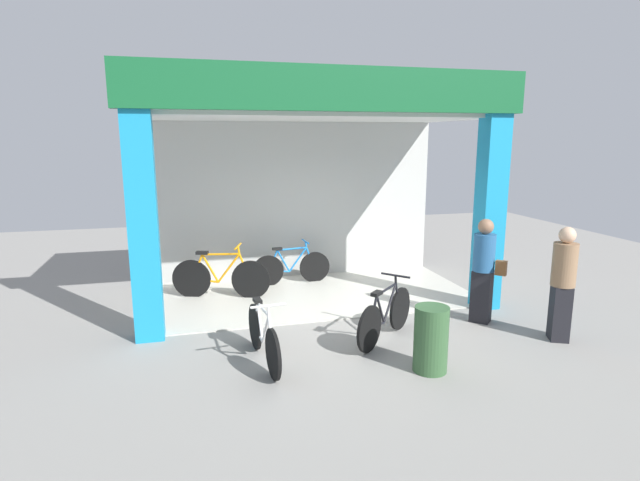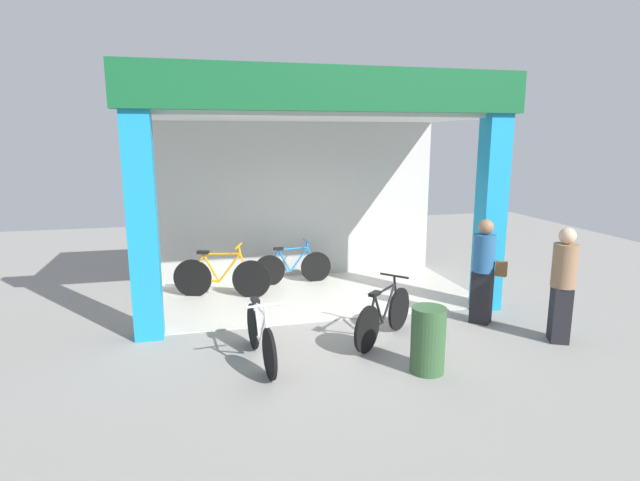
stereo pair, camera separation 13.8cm
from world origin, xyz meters
name	(u,v)px [view 1 (the left image)]	position (x,y,z in m)	size (l,w,h in m)	color
ground_plane	(331,321)	(0.00, 0.00, 0.00)	(19.52, 19.52, 0.00)	gray
shop_facade	(308,181)	(0.00, 1.51, 2.06)	(5.96, 3.08, 3.80)	beige
bicycle_inside_0	(221,277)	(-1.58, 1.62, 0.39)	(1.69, 0.62, 0.97)	black
bicycle_inside_1	(291,267)	(-0.19, 2.16, 0.34)	(1.55, 0.42, 0.85)	black
bicycle_parked_0	(263,337)	(-1.24, -1.20, 0.35)	(0.43, 1.57, 0.86)	black
bicycle_parked_1	(385,316)	(0.53, -0.91, 0.36)	(1.22, 1.12, 0.89)	black
pedestrian_0	(484,269)	(2.25, -0.60, 0.84)	(0.50, 0.51, 1.62)	black
pedestrian_1	(563,283)	(2.91, -1.52, 0.84)	(0.43, 0.43, 1.63)	black
trash_bin	(431,339)	(0.70, -1.96, 0.41)	(0.42, 0.42, 0.82)	#335933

